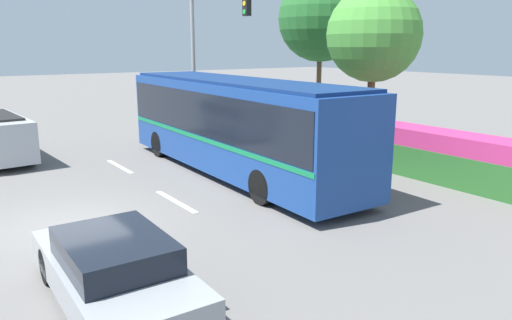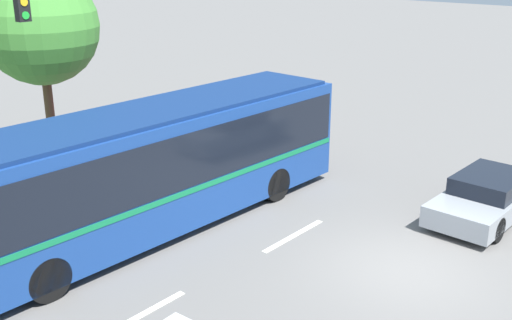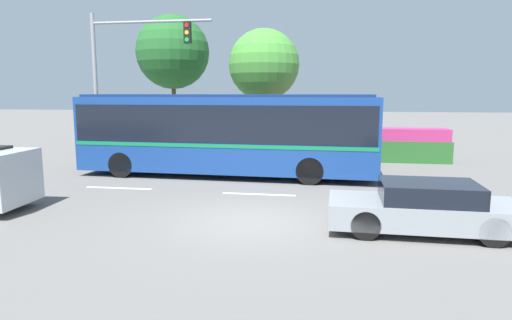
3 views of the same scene
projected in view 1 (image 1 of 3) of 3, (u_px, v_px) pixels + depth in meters
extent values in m
plane|color=slate|center=(66.00, 227.00, 11.89)|extent=(140.00, 140.00, 0.00)
cube|color=navy|center=(234.00, 125.00, 16.58)|extent=(11.72, 2.91, 2.88)
cube|color=black|center=(234.00, 111.00, 16.48)|extent=(11.49, 2.95, 1.38)
cube|color=#147A47|center=(234.00, 135.00, 16.66)|extent=(11.61, 2.94, 0.14)
cube|color=black|center=(165.00, 99.00, 21.27)|extent=(0.13, 2.17, 1.61)
cube|color=navy|center=(234.00, 80.00, 16.25)|extent=(11.25, 2.69, 0.10)
cylinder|color=black|center=(159.00, 144.00, 19.48)|extent=(1.01, 0.33, 1.00)
cylinder|color=black|center=(209.00, 138.00, 20.68)|extent=(1.01, 0.33, 1.00)
cylinder|color=black|center=(262.00, 187.00, 13.50)|extent=(1.01, 0.33, 1.00)
cylinder|color=black|center=(324.00, 175.00, 14.70)|extent=(1.01, 0.33, 1.00)
cube|color=gray|center=(114.00, 276.00, 8.31)|extent=(4.42, 1.89, 0.57)
cube|color=black|center=(114.00, 250.00, 8.11)|extent=(2.22, 1.63, 0.46)
cylinder|color=black|center=(49.00, 266.00, 9.01)|extent=(0.67, 0.23, 0.67)
cylinder|color=black|center=(132.00, 247.00, 9.87)|extent=(0.67, 0.23, 0.67)
cylinder|color=black|center=(192.00, 303.00, 7.71)|extent=(0.67, 0.23, 0.67)
cylinder|color=black|center=(11.00, 143.00, 20.30)|extent=(0.76, 0.30, 0.74)
cylinder|color=black|center=(30.00, 155.00, 18.00)|extent=(0.76, 0.30, 0.74)
cylinder|color=gray|center=(194.00, 66.00, 22.54)|extent=(0.18, 0.18, 6.81)
cube|color=black|center=(247.00, 4.00, 18.47)|extent=(0.30, 0.22, 0.90)
cylinder|color=yellow|center=(244.00, 3.00, 18.41)|extent=(0.18, 0.02, 0.18)
cylinder|color=green|center=(244.00, 12.00, 18.47)|extent=(0.18, 0.02, 0.18)
cube|color=#286028|center=(458.00, 168.00, 15.54)|extent=(8.96, 1.38, 1.03)
cube|color=#B22D6B|center=(460.00, 143.00, 15.36)|extent=(8.78, 1.31, 0.57)
cylinder|color=brown|center=(319.00, 91.00, 25.37)|extent=(0.25, 0.25, 4.11)
sphere|color=#236028|center=(321.00, 19.00, 24.56)|extent=(4.28, 4.28, 4.28)
cylinder|color=brown|center=(370.00, 113.00, 19.45)|extent=(0.29, 0.29, 3.42)
sphere|color=#479338|center=(374.00, 35.00, 18.77)|extent=(3.64, 3.64, 3.64)
cube|color=silver|center=(120.00, 167.00, 17.85)|extent=(2.40, 0.16, 0.01)
cube|color=silver|center=(176.00, 202.00, 13.81)|extent=(2.40, 0.16, 0.01)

